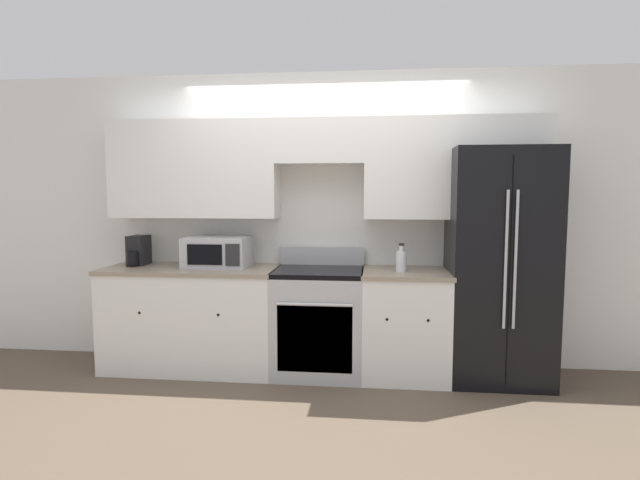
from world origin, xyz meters
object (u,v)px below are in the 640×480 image
refrigerator (497,265)px  microwave (218,252)px  oven_range (319,321)px  bottle (401,261)px

refrigerator → microwave: bearing=-179.5°
oven_range → microwave: 1.06m
microwave → bottle: 1.58m
oven_range → bottle: 0.87m
oven_range → refrigerator: refrigerator is taller
refrigerator → bottle: 0.80m
refrigerator → microwave: 2.37m
oven_range → bottle: (0.69, -0.05, 0.53)m
oven_range → microwave: (-0.89, 0.05, 0.57)m
oven_range → microwave: bearing=176.9°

